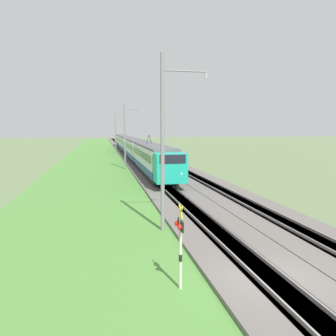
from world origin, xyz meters
TOP-DOWN VIEW (x-y plane):
  - ground_plane at (0.00, 0.00)m, footprint 400.00×400.00m
  - ballast_main at (50.00, 0.00)m, footprint 240.00×4.40m
  - ballast_adjacent at (50.00, -4.46)m, footprint 240.00×4.40m
  - track_main at (50.00, 0.00)m, footprint 240.00×1.57m
  - track_adjacent at (50.00, -4.46)m, footprint 240.00×1.57m
  - grass_verge at (50.00, 6.26)m, footprint 240.00×13.33m
  - passenger_train at (58.14, 0.00)m, footprint 82.55×2.87m
  - crossing_signal_near at (0.30, 3.32)m, footprint 0.70×0.23m
  - catenary_mast_near at (6.97, 2.63)m, footprint 0.22×2.56m
  - catenary_mast_mid at (35.28, 2.63)m, footprint 0.22×2.56m
  - catenary_mast_far at (63.60, 2.63)m, footprint 0.22×2.56m

SIDE VIEW (x-z plane):
  - ground_plane at x=0.00m, z-range 0.00..0.00m
  - grass_verge at x=50.00m, z-range 0.00..0.12m
  - ballast_main at x=50.00m, z-range 0.00..0.30m
  - ballast_adjacent at x=50.00m, z-range 0.00..0.30m
  - track_main at x=50.00m, z-range -0.07..0.38m
  - track_adjacent at x=50.00m, z-range -0.07..0.38m
  - crossing_signal_near at x=0.30m, z-range 0.34..3.49m
  - passenger_train at x=58.14m, z-range -0.17..4.75m
  - catenary_mast_mid at x=35.28m, z-range 0.15..9.39m
  - catenary_mast_near at x=6.97m, z-range 0.15..9.83m
  - catenary_mast_far at x=63.60m, z-range 0.15..9.84m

